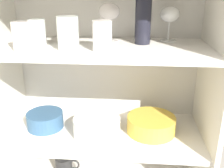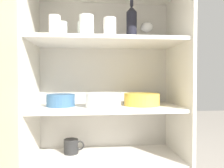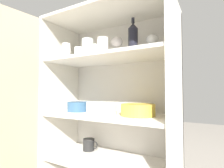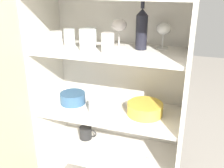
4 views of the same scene
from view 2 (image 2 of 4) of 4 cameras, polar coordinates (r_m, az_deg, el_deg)
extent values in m
cube|color=silver|center=(1.49, -1.91, -4.17)|extent=(0.89, 0.02, 1.30)
cube|color=silver|center=(1.32, -20.44, -4.94)|extent=(0.02, 0.42, 1.30)
cube|color=silver|center=(1.39, 16.92, -4.62)|extent=(0.02, 0.42, 1.30)
cube|color=silver|center=(1.36, -1.28, -18.76)|extent=(0.85, 0.38, 0.02)
cube|color=silver|center=(1.29, -1.29, -6.22)|extent=(0.85, 0.38, 0.02)
cube|color=silver|center=(1.30, -1.30, 10.81)|extent=(0.85, 0.38, 0.02)
cylinder|color=white|center=(1.23, -6.69, 14.66)|extent=(0.08, 0.08, 0.12)
cylinder|color=white|center=(1.31, -13.06, 13.33)|extent=(0.07, 0.07, 0.10)
cylinder|color=silver|center=(1.21, -14.74, 14.46)|extent=(0.06, 0.06, 0.11)
cylinder|color=white|center=(1.34, -7.52, 13.37)|extent=(0.07, 0.07, 0.11)
cylinder|color=silver|center=(1.23, -0.59, 14.40)|extent=(0.07, 0.07, 0.11)
cylinder|color=white|center=(1.46, 9.06, 10.23)|extent=(0.07, 0.07, 0.01)
cylinder|color=white|center=(1.47, 9.07, 11.78)|extent=(0.01, 0.01, 0.07)
ellipsoid|color=white|center=(1.48, 9.08, 14.44)|extent=(0.08, 0.08, 0.07)
cylinder|color=silver|center=(1.38, -0.81, 10.75)|extent=(0.07, 0.07, 0.01)
cylinder|color=silver|center=(1.39, -0.81, 12.59)|extent=(0.01, 0.01, 0.08)
ellipsoid|color=silver|center=(1.41, -0.81, 15.67)|extent=(0.09, 0.09, 0.07)
cylinder|color=black|center=(1.40, 5.14, 14.47)|extent=(0.06, 0.06, 0.19)
cone|color=black|center=(1.43, 5.15, 18.87)|extent=(0.06, 0.06, 0.04)
cylinder|color=black|center=(1.44, 5.15, 20.26)|extent=(0.02, 0.02, 0.04)
cylinder|color=white|center=(1.25, -2.27, -5.82)|extent=(0.20, 0.20, 0.01)
cylinder|color=white|center=(1.24, -2.27, -5.41)|extent=(0.20, 0.20, 0.01)
cylinder|color=white|center=(1.24, -2.28, -5.00)|extent=(0.20, 0.20, 0.01)
cylinder|color=white|center=(1.24, -2.28, -4.58)|extent=(0.20, 0.20, 0.01)
cylinder|color=white|center=(1.24, -2.28, -4.17)|extent=(0.20, 0.20, 0.01)
cylinder|color=white|center=(1.24, -2.28, -3.76)|extent=(0.20, 0.20, 0.01)
cylinder|color=white|center=(1.24, -2.28, -3.34)|extent=(0.20, 0.20, 0.01)
cylinder|color=white|center=(1.24, -2.28, -2.93)|extent=(0.20, 0.20, 0.01)
cylinder|color=white|center=(1.24, -2.28, -2.51)|extent=(0.20, 0.20, 0.01)
cylinder|color=gold|center=(1.33, 7.74, -4.00)|extent=(0.21, 0.21, 0.07)
torus|color=gold|center=(1.32, 7.74, -2.61)|extent=(0.21, 0.21, 0.01)
cylinder|color=#33567A|center=(1.30, -13.23, -4.15)|extent=(0.16, 0.16, 0.07)
torus|color=#33567A|center=(1.30, -13.24, -2.76)|extent=(0.16, 0.16, 0.01)
cylinder|color=black|center=(1.41, -10.67, -15.72)|extent=(0.09, 0.09, 0.09)
torus|color=black|center=(1.41, -8.44, -15.58)|extent=(0.06, 0.01, 0.06)
cylinder|color=silver|center=(1.39, 5.86, -17.79)|extent=(0.17, 0.07, 0.01)
ellipsoid|color=silver|center=(1.37, 9.65, -17.88)|extent=(0.04, 0.03, 0.01)
camera|label=1|loc=(0.56, 35.82, 53.79)|focal=42.00mm
camera|label=3|loc=(0.76, 63.51, -0.17)|focal=28.00mm
camera|label=4|loc=(0.83, 95.40, 45.77)|focal=42.00mm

